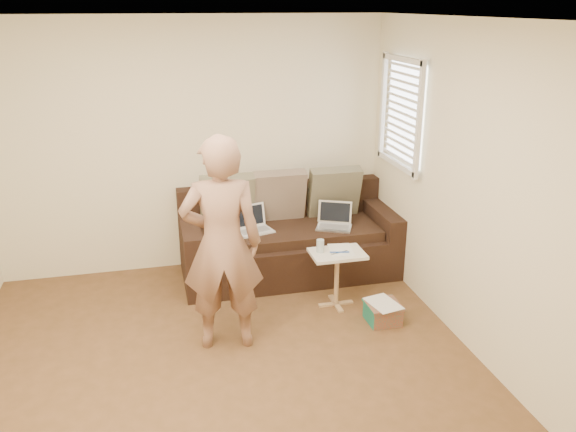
# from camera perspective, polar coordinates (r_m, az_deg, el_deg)

# --- Properties ---
(floor) EXTENTS (4.50, 4.50, 0.00)m
(floor) POSITION_cam_1_polar(r_m,az_deg,el_deg) (4.61, -5.75, -15.91)
(floor) COLOR brown
(floor) RESTS_ON ground
(ceiling) EXTENTS (4.50, 4.50, 0.00)m
(ceiling) POSITION_cam_1_polar(r_m,az_deg,el_deg) (3.74, -7.19, 18.39)
(ceiling) COLOR white
(ceiling) RESTS_ON wall_back
(wall_back) EXTENTS (4.00, 0.00, 4.00)m
(wall_back) POSITION_cam_1_polar(r_m,az_deg,el_deg) (6.14, -9.24, 6.60)
(wall_back) COLOR beige
(wall_back) RESTS_ON ground
(wall_right) EXTENTS (0.00, 4.50, 4.50)m
(wall_right) POSITION_cam_1_polar(r_m,az_deg,el_deg) (4.66, 18.76, 1.49)
(wall_right) COLOR beige
(wall_right) RESTS_ON ground
(window_blinds) EXTENTS (0.12, 0.88, 1.08)m
(window_blinds) POSITION_cam_1_polar(r_m,az_deg,el_deg) (5.82, 10.98, 9.80)
(window_blinds) COLOR white
(window_blinds) RESTS_ON wall_right
(sofa) EXTENTS (2.20, 0.95, 0.85)m
(sofa) POSITION_cam_1_polar(r_m,az_deg,el_deg) (6.09, 0.08, -1.89)
(sofa) COLOR black
(sofa) RESTS_ON ground
(pillow_left) EXTENTS (0.55, 0.29, 0.57)m
(pillow_left) POSITION_cam_1_polar(r_m,az_deg,el_deg) (6.05, -5.93, 1.55)
(pillow_left) COLOR #69634D
(pillow_left) RESTS_ON sofa
(pillow_mid) EXTENTS (0.55, 0.27, 0.57)m
(pillow_mid) POSITION_cam_1_polar(r_m,az_deg,el_deg) (6.16, -0.87, 1.98)
(pillow_mid) COLOR #776155
(pillow_mid) RESTS_ON sofa
(pillow_right) EXTENTS (0.55, 0.28, 0.57)m
(pillow_right) POSITION_cam_1_polar(r_m,az_deg,el_deg) (6.30, 4.50, 2.32)
(pillow_right) COLOR #69634D
(pillow_right) RESTS_ON sofa
(laptop_silver) EXTENTS (0.42, 0.38, 0.23)m
(laptop_silver) POSITION_cam_1_polar(r_m,az_deg,el_deg) (6.04, 4.48, -1.19)
(laptop_silver) COLOR #B7BABC
(laptop_silver) RESTS_ON sofa
(laptop_white) EXTENTS (0.41, 0.34, 0.25)m
(laptop_white) POSITION_cam_1_polar(r_m,az_deg,el_deg) (5.93, -3.24, -1.55)
(laptop_white) COLOR white
(laptop_white) RESTS_ON sofa
(person) EXTENTS (0.70, 0.52, 1.79)m
(person) POSITION_cam_1_polar(r_m,az_deg,el_deg) (4.68, -6.44, -2.75)
(person) COLOR #946451
(person) RESTS_ON ground
(side_table) EXTENTS (0.49, 0.34, 0.54)m
(side_table) POSITION_cam_1_polar(r_m,az_deg,el_deg) (5.53, 4.74, -6.10)
(side_table) COLOR silver
(side_table) RESTS_ON ground
(drinking_glass) EXTENTS (0.07, 0.07, 0.12)m
(drinking_glass) POSITION_cam_1_polar(r_m,az_deg,el_deg) (5.38, 3.15, -2.92)
(drinking_glass) COLOR silver
(drinking_glass) RESTS_ON side_table
(scissors) EXTENTS (0.20, 0.16, 0.02)m
(scissors) POSITION_cam_1_polar(r_m,az_deg,el_deg) (5.39, 5.02, -3.54)
(scissors) COLOR silver
(scissors) RESTS_ON side_table
(paper_on_table) EXTENTS (0.25, 0.33, 0.00)m
(paper_on_table) POSITION_cam_1_polar(r_m,az_deg,el_deg) (5.46, 5.17, -3.30)
(paper_on_table) COLOR white
(paper_on_table) RESTS_ON side_table
(striped_box) EXTENTS (0.30, 0.30, 0.19)m
(striped_box) POSITION_cam_1_polar(r_m,az_deg,el_deg) (5.38, 9.19, -9.22)
(striped_box) COLOR red
(striped_box) RESTS_ON ground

